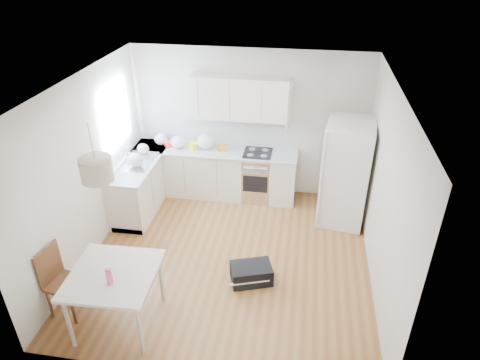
# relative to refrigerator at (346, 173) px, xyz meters

# --- Properties ---
(floor) EXTENTS (4.20, 4.20, 0.00)m
(floor) POSITION_rel_refrigerator_xyz_m (-1.74, -1.37, -0.88)
(floor) COLOR brown
(floor) RESTS_ON ground
(ceiling) EXTENTS (4.20, 4.20, 0.00)m
(ceiling) POSITION_rel_refrigerator_xyz_m (-1.74, -1.37, 1.82)
(ceiling) COLOR white
(ceiling) RESTS_ON wall_back
(wall_back) EXTENTS (4.20, 0.00, 4.20)m
(wall_back) POSITION_rel_refrigerator_xyz_m (-1.74, 0.73, 0.47)
(wall_back) COLOR beige
(wall_back) RESTS_ON floor
(wall_left) EXTENTS (0.00, 4.20, 4.20)m
(wall_left) POSITION_rel_refrigerator_xyz_m (-3.84, -1.37, 0.47)
(wall_left) COLOR beige
(wall_left) RESTS_ON floor
(wall_right) EXTENTS (0.00, 4.20, 4.20)m
(wall_right) POSITION_rel_refrigerator_xyz_m (0.36, -1.37, 0.47)
(wall_right) COLOR beige
(wall_right) RESTS_ON floor
(window_glassblock) EXTENTS (0.02, 1.00, 1.00)m
(window_glassblock) POSITION_rel_refrigerator_xyz_m (-3.82, -0.22, 0.87)
(window_glassblock) COLOR #BFE0F9
(window_glassblock) RESTS_ON wall_left
(cabinets_back) EXTENTS (3.00, 0.60, 0.88)m
(cabinets_back) POSITION_rel_refrigerator_xyz_m (-2.34, 0.43, -0.44)
(cabinets_back) COLOR silver
(cabinets_back) RESTS_ON floor
(cabinets_left) EXTENTS (0.60, 1.80, 0.88)m
(cabinets_left) POSITION_rel_refrigerator_xyz_m (-3.54, -0.17, -0.44)
(cabinets_left) COLOR silver
(cabinets_left) RESTS_ON floor
(counter_back) EXTENTS (3.02, 0.64, 0.04)m
(counter_back) POSITION_rel_refrigerator_xyz_m (-2.34, 0.43, 0.02)
(counter_back) COLOR silver
(counter_back) RESTS_ON cabinets_back
(counter_left) EXTENTS (0.64, 1.82, 0.04)m
(counter_left) POSITION_rel_refrigerator_xyz_m (-3.54, -0.17, 0.02)
(counter_left) COLOR silver
(counter_left) RESTS_ON cabinets_left
(backsplash_back) EXTENTS (3.00, 0.01, 0.58)m
(backsplash_back) POSITION_rel_refrigerator_xyz_m (-2.34, 0.72, 0.33)
(backsplash_back) COLOR white
(backsplash_back) RESTS_ON wall_back
(backsplash_left) EXTENTS (0.01, 1.80, 0.58)m
(backsplash_left) POSITION_rel_refrigerator_xyz_m (-3.83, -0.17, 0.33)
(backsplash_left) COLOR white
(backsplash_left) RESTS_ON wall_left
(upper_cabinets) EXTENTS (1.70, 0.32, 0.75)m
(upper_cabinets) POSITION_rel_refrigerator_xyz_m (-1.89, 0.57, 0.99)
(upper_cabinets) COLOR silver
(upper_cabinets) RESTS_ON wall_back
(range_oven) EXTENTS (0.50, 0.61, 0.88)m
(range_oven) POSITION_rel_refrigerator_xyz_m (-1.54, 0.43, -0.44)
(range_oven) COLOR silver
(range_oven) RESTS_ON floor
(sink) EXTENTS (0.50, 0.80, 0.16)m
(sink) POSITION_rel_refrigerator_xyz_m (-3.54, -0.22, 0.03)
(sink) COLOR silver
(sink) RESTS_ON counter_left
(refrigerator) EXTENTS (0.95, 0.99, 1.77)m
(refrigerator) POSITION_rel_refrigerator_xyz_m (0.00, 0.00, 0.00)
(refrigerator) COLOR white
(refrigerator) RESTS_ON floor
(dining_table) EXTENTS (1.06, 1.06, 0.81)m
(dining_table) POSITION_rel_refrigerator_xyz_m (-2.87, -2.84, -0.17)
(dining_table) COLOR beige
(dining_table) RESTS_ON floor
(dining_chair) EXTENTS (0.47, 0.47, 0.98)m
(dining_chair) POSITION_rel_refrigerator_xyz_m (-3.58, -2.77, -0.40)
(dining_chair) COLOR #462615
(dining_chair) RESTS_ON floor
(drink_bottle) EXTENTS (0.08, 0.08, 0.25)m
(drink_bottle) POSITION_rel_refrigerator_xyz_m (-2.83, -2.99, 0.05)
(drink_bottle) COLOR #D53B72
(drink_bottle) RESTS_ON dining_table
(gym_bag) EXTENTS (0.66, 0.54, 0.26)m
(gym_bag) POSITION_rel_refrigerator_xyz_m (-1.33, -1.83, -0.75)
(gym_bag) COLOR black
(gym_bag) RESTS_ON floor
(pendant_lamp) EXTENTS (0.43, 0.43, 0.26)m
(pendant_lamp) POSITION_rel_refrigerator_xyz_m (-2.86, -2.77, 1.30)
(pendant_lamp) COLOR #C3B596
(pendant_lamp) RESTS_ON ceiling
(grocery_bag_a) EXTENTS (0.24, 0.20, 0.22)m
(grocery_bag_a) POSITION_rel_refrigerator_xyz_m (-3.36, 0.50, 0.14)
(grocery_bag_a) COLOR white
(grocery_bag_a) RESTS_ON counter_back
(grocery_bag_b) EXTENTS (0.26, 0.22, 0.23)m
(grocery_bag_b) POSITION_rel_refrigerator_xyz_m (-3.00, 0.40, 0.15)
(grocery_bag_b) COLOR white
(grocery_bag_b) RESTS_ON counter_back
(grocery_bag_c) EXTENTS (0.32, 0.27, 0.29)m
(grocery_bag_c) POSITION_rel_refrigerator_xyz_m (-2.49, 0.46, 0.18)
(grocery_bag_c) COLOR white
(grocery_bag_c) RESTS_ON counter_back
(grocery_bag_d) EXTENTS (0.21, 0.18, 0.19)m
(grocery_bag_d) POSITION_rel_refrigerator_xyz_m (-3.55, 0.09, 0.13)
(grocery_bag_d) COLOR white
(grocery_bag_d) RESTS_ON counter_back
(grocery_bag_e) EXTENTS (0.28, 0.23, 0.25)m
(grocery_bag_e) POSITION_rel_refrigerator_xyz_m (-3.49, -0.41, 0.16)
(grocery_bag_e) COLOR white
(grocery_bag_e) RESTS_ON counter_left
(snack_orange) EXTENTS (0.16, 0.12, 0.10)m
(snack_orange) POSITION_rel_refrigerator_xyz_m (-2.19, 0.44, 0.09)
(snack_orange) COLOR orange
(snack_orange) RESTS_ON counter_back
(snack_yellow) EXTENTS (0.21, 0.20, 0.12)m
(snack_yellow) POSITION_rel_refrigerator_xyz_m (-2.73, 0.43, 0.10)
(snack_yellow) COLOR yellow
(snack_yellow) RESTS_ON counter_back
(snack_red) EXTENTS (0.18, 0.18, 0.11)m
(snack_red) POSITION_rel_refrigerator_xyz_m (-3.18, 0.45, 0.09)
(snack_red) COLOR red
(snack_red) RESTS_ON counter_back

